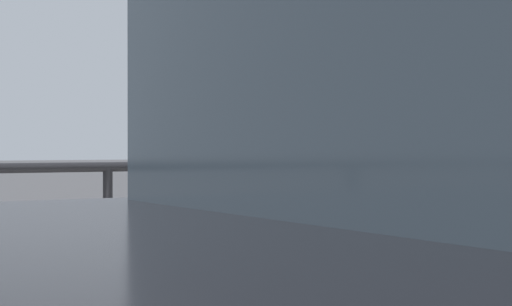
% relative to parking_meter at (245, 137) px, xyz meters
% --- Properties ---
extents(parking_meter, '(0.19, 0.20, 1.59)m').
position_rel_parking_meter_xyz_m(parking_meter, '(0.00, 0.00, 0.00)').
color(parking_meter, slate).
rests_on(parking_meter, sidewalk_curb).
extents(pedestrian_at_meter, '(0.63, 0.61, 1.74)m').
position_rel_parking_meter_xyz_m(pedestrian_at_meter, '(0.58, -0.02, -0.17)').
color(pedestrian_at_meter, brown).
rests_on(pedestrian_at_meter, sidewalk_curb).
extents(background_railing, '(24.06, 0.06, 1.04)m').
position_rel_parking_meter_xyz_m(background_railing, '(-0.05, 1.64, -0.43)').
color(background_railing, black).
rests_on(background_railing, sidewalk_curb).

